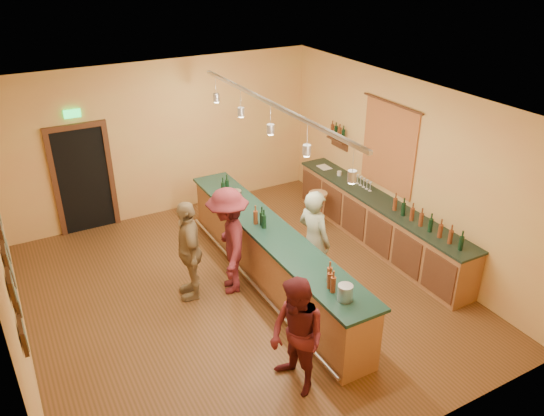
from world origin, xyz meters
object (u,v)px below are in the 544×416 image
back_counter (378,222)px  bar_stool (318,199)px  bartender (314,241)px  customer_b (189,250)px  tasting_bar (271,253)px  customer_a (297,337)px  customer_c (229,241)px

back_counter → bar_stool: (-0.63, 1.13, 0.13)m
bartender → customer_b: 2.01m
bartender → bar_stool: 2.11m
back_counter → tasting_bar: tasting_bar is taller
back_counter → customer_a: customer_a is taller
customer_b → tasting_bar: bearing=85.4°
back_counter → customer_b: customer_b is taller
back_counter → bartender: (-1.84, -0.58, 0.40)m
customer_a → customer_b: customer_b is taller
bartender → customer_b: (-1.86, 0.77, -0.03)m
customer_b → customer_c: 0.64m
customer_a → bartender: bearing=134.9°
back_counter → customer_c: 3.10m
back_counter → customer_c: bearing=179.5°
customer_a → customer_b: (-0.45, 2.57, 0.03)m
tasting_bar → bar_stool: bearing=36.3°
bartender → customer_b: size_ratio=1.04×
back_counter → bar_stool: size_ratio=5.96×
customer_b → back_counter: bearing=98.6°
customer_a → bar_stool: 4.39m
customer_a → customer_c: bearing=168.8°
customer_c → back_counter: bearing=109.2°
bar_stool → tasting_bar: bearing=-143.7°
customer_c → bar_stool: bearing=134.0°
back_counter → tasting_bar: size_ratio=0.89×
tasting_bar → bartender: bartender is taller
bartender → bar_stool: bearing=-49.3°
tasting_bar → customer_a: bearing=-110.7°
tasting_bar → bar_stool: 2.22m
tasting_bar → customer_b: bearing=163.9°
bartender → customer_a: (-1.41, -1.80, -0.06)m
customer_a → customer_b: size_ratio=0.97×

